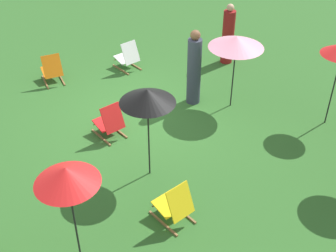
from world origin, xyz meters
name	(u,v)px	position (x,y,z in m)	size (l,w,h in m)	color
ground_plane	(141,118)	(0.00, 0.00, 0.00)	(40.00, 40.00, 0.00)	#2D6026
deckchair_0	(175,205)	(1.07, 3.12, 0.37)	(0.59, 0.82, 0.83)	olive
deckchair_2	(128,57)	(-0.92, -2.38, 0.37)	(0.58, 0.82, 0.83)	olive
deckchair_3	(110,122)	(0.92, 0.23, 0.37)	(0.57, 0.82, 0.83)	olive
deckchair_6	(52,70)	(1.15, -2.77, 0.37)	(0.57, 0.81, 0.83)	olive
umbrella_0	(67,176)	(2.80, 2.97, 1.77)	(0.97, 0.97, 1.91)	black
umbrella_1	(147,96)	(0.81, 1.80, 1.82)	(1.04, 1.04, 1.96)	black
umbrella_3	(236,42)	(-2.16, 0.67, 1.71)	(1.28, 1.28, 1.84)	black
person_0	(194,70)	(-1.48, 0.03, 0.90)	(0.45, 0.45, 1.91)	#333847
person_1	(228,36)	(-3.53, -1.25, 0.81)	(0.48, 0.48, 1.73)	maroon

